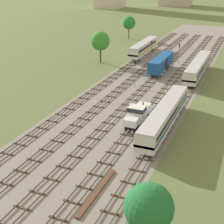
{
  "coord_description": "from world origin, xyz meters",
  "views": [
    {
      "loc": [
        20.87,
        -16.95,
        24.55
      ],
      "look_at": [
        0.0,
        33.09,
        1.5
      ],
      "focal_mm": 55.16,
      "sensor_mm": 36.0,
      "label": 1
    }
  ],
  "objects": [
    {
      "name": "lineside_tree_0",
      "position": [
        14.44,
        6.85,
        5.02
      ],
      "size": [
        4.51,
        4.51,
        7.3
      ],
      "color": "#4C331E",
      "rests_on": "ground"
    },
    {
      "name": "signal_post_near",
      "position": [
        -6.92,
        79.78,
        2.95
      ],
      "size": [
        0.28,
        0.47,
        4.58
      ],
      "color": "gray",
      "rests_on": "ground"
    },
    {
      "name": "track_centre",
      "position": [
        4.61,
        57.0,
        0.14
      ],
      "size": [
        2.4,
        126.0,
        0.29
      ],
      "color": "#47382D",
      "rests_on": "ground"
    },
    {
      "name": "signal_post_nearest",
      "position": [
        -2.31,
        51.79,
        3.68
      ],
      "size": [
        0.28,
        0.47,
        5.83
      ],
      "color": "gray",
      "rests_on": "ground"
    },
    {
      "name": "track_centre_left",
      "position": [
        0.0,
        57.0,
        0.14
      ],
      "size": [
        2.4,
        126.0,
        0.29
      ],
      "color": "#47382D",
      "rests_on": "ground"
    },
    {
      "name": "track_far_left",
      "position": [
        -9.22,
        57.0,
        0.14
      ],
      "size": [
        2.4,
        126.0,
        0.29
      ],
      "color": "#47382D",
      "rests_on": "ground"
    },
    {
      "name": "freight_boxcar_centre_left_midfar",
      "position": [
        0.01,
        64.84,
        2.45
      ],
      "size": [
        2.87,
        14.0,
        3.6
      ],
      "color": "#194C8C",
      "rests_on": "ground"
    },
    {
      "name": "passenger_coach_centre_right_nearest",
      "position": [
        9.22,
        33.03,
        2.61
      ],
      "size": [
        2.96,
        22.0,
        3.8
      ],
      "color": "beige",
      "rests_on": "ground"
    },
    {
      "name": "track_centre_right",
      "position": [
        9.22,
        57.0,
        0.14
      ],
      "size": [
        2.4,
        126.0,
        0.29
      ],
      "color": "#47382D",
      "rests_on": "ground"
    },
    {
      "name": "diesel_railcar_far_left_far",
      "position": [
        -9.22,
        79.73,
        2.6
      ],
      "size": [
        2.96,
        20.5,
        3.8
      ],
      "color": "white",
      "rests_on": "ground"
    },
    {
      "name": "signal_post_mid",
      "position": [
        2.31,
        74.62,
        3.47
      ],
      "size": [
        0.28,
        0.47,
        5.47
      ],
      "color": "gray",
      "rests_on": "ground"
    },
    {
      "name": "spare_rail_bundle",
      "position": [
        6.37,
        13.24,
        0.12
      ],
      "size": [
        0.6,
        10.0,
        0.24
      ],
      "primitive_type": "cube",
      "color": "brown",
      "rests_on": "ground"
    },
    {
      "name": "ballast_bed",
      "position": [
        0.0,
        56.0,
        0.0
      ],
      "size": [
        22.45,
        176.0,
        0.01
      ],
      "primitive_type": "cube",
      "color": "gray",
      "rests_on": "ground"
    },
    {
      "name": "lineside_tree_2",
      "position": [
        -17.7,
        67.31,
        5.98
      ],
      "size": [
        5.15,
        5.15,
        8.58
      ],
      "color": "#4C331E",
      "rests_on": "ground"
    },
    {
      "name": "ground_plane",
      "position": [
        0.0,
        56.0,
        0.0
      ],
      "size": [
        480.0,
        480.0,
        0.0
      ],
      "primitive_type": "plane",
      "color": "#5B6B3D"
    },
    {
      "name": "shunter_loco_centre_near",
      "position": [
        4.61,
        33.11,
        2.01
      ],
      "size": [
        2.74,
        8.46,
        3.1
      ],
      "color": "white",
      "rests_on": "ground"
    },
    {
      "name": "passenger_coach_centre_right_mid",
      "position": [
        9.22,
        64.04,
        2.61
      ],
      "size": [
        2.96,
        22.0,
        3.8
      ],
      "color": "beige",
      "rests_on": "ground"
    },
    {
      "name": "track_left",
      "position": [
        -4.61,
        57.0,
        0.14
      ],
      "size": [
        2.4,
        126.0,
        0.29
      ],
      "color": "#47382D",
      "rests_on": "ground"
    },
    {
      "name": "lineside_tree_1",
      "position": [
        -22.07,
        101.9,
        5.74
      ],
      "size": [
        4.61,
        4.61,
        8.07
      ],
      "color": "#4C331E",
      "rests_on": "ground"
    }
  ]
}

